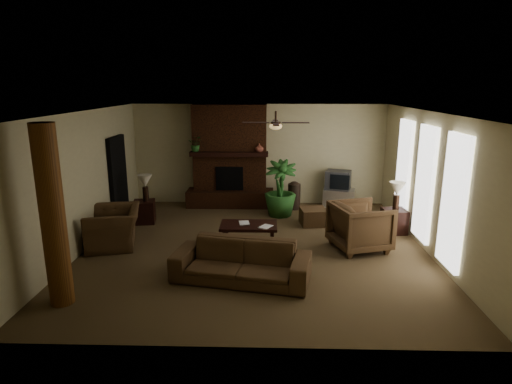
{
  "coord_description": "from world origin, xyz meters",
  "views": [
    {
      "loc": [
        0.25,
        -8.38,
        3.32
      ],
      "look_at": [
        0.0,
        0.4,
        1.1
      ],
      "focal_mm": 29.97,
      "sensor_mm": 36.0,
      "label": 1
    }
  ],
  "objects_px": {
    "sofa": "(241,255)",
    "floor_plant": "(280,200)",
    "coffee_table": "(249,227)",
    "floor_vase": "(294,193)",
    "side_table_left": "(144,212)",
    "side_table_right": "(394,221)",
    "log_column": "(53,217)",
    "lamp_right": "(397,191)",
    "armchair_right": "(360,224)",
    "armchair_left": "(113,221)",
    "lamp_left": "(145,183)",
    "tv_stand": "(339,198)",
    "ottoman": "(313,217)"
  },
  "relations": [
    {
      "from": "coffee_table",
      "to": "floor_vase",
      "type": "bearing_deg",
      "value": 67.2
    },
    {
      "from": "armchair_left",
      "to": "floor_plant",
      "type": "distance_m",
      "value": 4.19
    },
    {
      "from": "floor_vase",
      "to": "side_table_right",
      "type": "relative_size",
      "value": 1.4
    },
    {
      "from": "armchair_left",
      "to": "tv_stand",
      "type": "relative_size",
      "value": 1.44
    },
    {
      "from": "armchair_left",
      "to": "lamp_right",
      "type": "bearing_deg",
      "value": 83.91
    },
    {
      "from": "armchair_left",
      "to": "armchair_right",
      "type": "bearing_deg",
      "value": 74.55
    },
    {
      "from": "sofa",
      "to": "floor_vase",
      "type": "height_order",
      "value": "sofa"
    },
    {
      "from": "sofa",
      "to": "armchair_right",
      "type": "relative_size",
      "value": 2.18
    },
    {
      "from": "tv_stand",
      "to": "floor_vase",
      "type": "bearing_deg",
      "value": -156.88
    },
    {
      "from": "sofa",
      "to": "side_table_left",
      "type": "relative_size",
      "value": 4.28
    },
    {
      "from": "coffee_table",
      "to": "side_table_right",
      "type": "xyz_separation_m",
      "value": [
        3.3,
        0.79,
        -0.1
      ]
    },
    {
      "from": "lamp_left",
      "to": "lamp_right",
      "type": "distance_m",
      "value": 5.91
    },
    {
      "from": "lamp_left",
      "to": "ottoman",
      "type": "bearing_deg",
      "value": -0.7
    },
    {
      "from": "floor_vase",
      "to": "armchair_right",
      "type": "bearing_deg",
      "value": -67.91
    },
    {
      "from": "sofa",
      "to": "side_table_left",
      "type": "xyz_separation_m",
      "value": [
        -2.58,
        3.12,
        -0.19
      ]
    },
    {
      "from": "sofa",
      "to": "coffee_table",
      "type": "height_order",
      "value": "sofa"
    },
    {
      "from": "tv_stand",
      "to": "floor_plant",
      "type": "distance_m",
      "value": 1.88
    },
    {
      "from": "side_table_right",
      "to": "log_column",
      "type": "bearing_deg",
      "value": -150.62
    },
    {
      "from": "coffee_table",
      "to": "side_table_left",
      "type": "height_order",
      "value": "side_table_left"
    },
    {
      "from": "floor_plant",
      "to": "lamp_right",
      "type": "relative_size",
      "value": 2.23
    },
    {
      "from": "floor_vase",
      "to": "floor_plant",
      "type": "bearing_deg",
      "value": -122.01
    },
    {
      "from": "coffee_table",
      "to": "ottoman",
      "type": "bearing_deg",
      "value": 41.12
    },
    {
      "from": "sofa",
      "to": "floor_plant",
      "type": "height_order",
      "value": "sofa"
    },
    {
      "from": "tv_stand",
      "to": "lamp_left",
      "type": "height_order",
      "value": "lamp_left"
    },
    {
      "from": "side_table_left",
      "to": "armchair_right",
      "type": "bearing_deg",
      "value": -18.01
    },
    {
      "from": "log_column",
      "to": "armchair_left",
      "type": "distance_m",
      "value": 2.6
    },
    {
      "from": "armchair_right",
      "to": "ottoman",
      "type": "distance_m",
      "value": 1.79
    },
    {
      "from": "armchair_right",
      "to": "side_table_left",
      "type": "relative_size",
      "value": 1.97
    },
    {
      "from": "ottoman",
      "to": "floor_plant",
      "type": "height_order",
      "value": "floor_plant"
    },
    {
      "from": "coffee_table",
      "to": "sofa",
      "type": "bearing_deg",
      "value": -91.63
    },
    {
      "from": "armchair_right",
      "to": "floor_vase",
      "type": "xyz_separation_m",
      "value": [
        -1.18,
        2.92,
        -0.11
      ]
    },
    {
      "from": "floor_plant",
      "to": "side_table_left",
      "type": "relative_size",
      "value": 2.63
    },
    {
      "from": "coffee_table",
      "to": "floor_vase",
      "type": "xyz_separation_m",
      "value": [
        1.12,
        2.66,
        0.06
      ]
    },
    {
      "from": "sofa",
      "to": "floor_plant",
      "type": "distance_m",
      "value": 3.87
    },
    {
      "from": "log_column",
      "to": "ottoman",
      "type": "relative_size",
      "value": 4.67
    },
    {
      "from": "side_table_right",
      "to": "coffee_table",
      "type": "bearing_deg",
      "value": -166.52
    },
    {
      "from": "sofa",
      "to": "lamp_right",
      "type": "distance_m",
      "value": 4.22
    },
    {
      "from": "sofa",
      "to": "floor_vase",
      "type": "bearing_deg",
      "value": 86.53
    },
    {
      "from": "lamp_right",
      "to": "side_table_right",
      "type": "bearing_deg",
      "value": 90.0
    },
    {
      "from": "armchair_left",
      "to": "floor_vase",
      "type": "xyz_separation_m",
      "value": [
        3.96,
        2.85,
        -0.1
      ]
    },
    {
      "from": "sofa",
      "to": "armchair_left",
      "type": "height_order",
      "value": "armchair_left"
    },
    {
      "from": "floor_plant",
      "to": "side_table_left",
      "type": "height_order",
      "value": "floor_plant"
    },
    {
      "from": "floor_vase",
      "to": "side_table_left",
      "type": "relative_size",
      "value": 1.4
    },
    {
      "from": "side_table_left",
      "to": "lamp_left",
      "type": "height_order",
      "value": "lamp_left"
    },
    {
      "from": "armchair_right",
      "to": "lamp_left",
      "type": "xyz_separation_m",
      "value": [
        -4.88,
        1.62,
        0.46
      ]
    },
    {
      "from": "armchair_left",
      "to": "ottoman",
      "type": "distance_m",
      "value": 4.61
    },
    {
      "from": "tv_stand",
      "to": "side_table_left",
      "type": "relative_size",
      "value": 1.55
    },
    {
      "from": "armchair_left",
      "to": "floor_plant",
      "type": "relative_size",
      "value": 0.85
    },
    {
      "from": "ottoman",
      "to": "floor_vase",
      "type": "height_order",
      "value": "floor_vase"
    },
    {
      "from": "side_table_left",
      "to": "side_table_right",
      "type": "relative_size",
      "value": 1.0
    }
  ]
}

